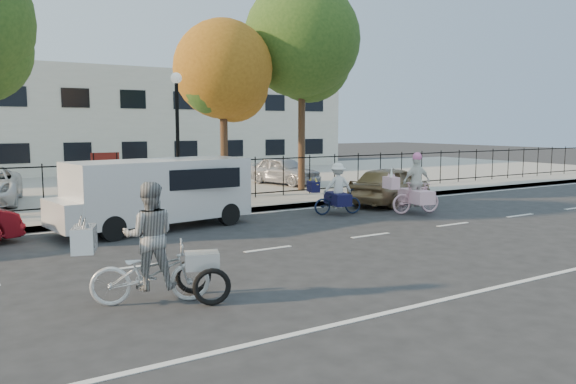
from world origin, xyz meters
TOP-DOWN VIEW (x-y plane):
  - ground at (0.00, 0.00)m, footprint 120.00×120.00m
  - road_markings at (0.00, 0.00)m, footprint 60.00×9.52m
  - curb at (0.00, 5.05)m, footprint 60.00×0.10m
  - sidewalk at (0.00, 6.10)m, footprint 60.00×2.20m
  - parking_lot at (0.00, 15.00)m, footprint 60.00×15.60m
  - iron_fence at (0.00, 7.20)m, footprint 58.00×0.06m
  - building at (0.00, 25.00)m, footprint 34.00×10.00m
  - lamppost at (0.50, 6.80)m, footprint 0.36×0.36m
  - street_sign at (-1.85, 6.80)m, footprint 0.85×0.06m
  - zebra_trike at (-3.47, -2.37)m, footprint 2.22×1.41m
  - unicorn_bike at (6.52, 2.02)m, footprint 1.97×1.40m
  - bull_bike at (4.33, 3.21)m, footprint 1.79×1.26m
  - white_van at (-1.27, 3.80)m, footprint 5.46×2.45m
  - gold_sedan at (7.34, 4.06)m, footprint 4.29×2.92m
  - lot_car_d at (6.93, 10.66)m, footprint 2.27×3.88m
  - tree_mid at (2.93, 8.15)m, footprint 3.63×3.61m
  - tree_east at (6.41, 8.26)m, footprint 4.62×4.62m

SIDE VIEW (x-z plane):
  - ground at x=0.00m, z-range 0.00..0.00m
  - road_markings at x=0.00m, z-range 0.00..0.01m
  - curb at x=0.00m, z-range 0.00..0.15m
  - sidewalk at x=0.00m, z-range 0.00..0.15m
  - parking_lot at x=0.00m, z-range 0.00..0.15m
  - bull_bike at x=4.33m, z-range -0.16..1.46m
  - gold_sedan at x=7.34m, z-range 0.00..1.36m
  - unicorn_bike at x=6.52m, z-range -0.25..1.69m
  - zebra_trike at x=-3.47m, z-range -0.22..1.69m
  - lot_car_d at x=6.93m, z-range 0.15..1.39m
  - iron_fence at x=0.00m, z-range 0.15..1.65m
  - white_van at x=-1.27m, z-range 0.10..1.96m
  - street_sign at x=-1.85m, z-range 0.52..2.32m
  - building at x=0.00m, z-range 0.00..6.00m
  - lamppost at x=0.50m, z-range 0.95..5.28m
  - tree_mid at x=2.93m, z-range 1.32..7.94m
  - tree_east at x=6.41m, z-range 1.70..10.16m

